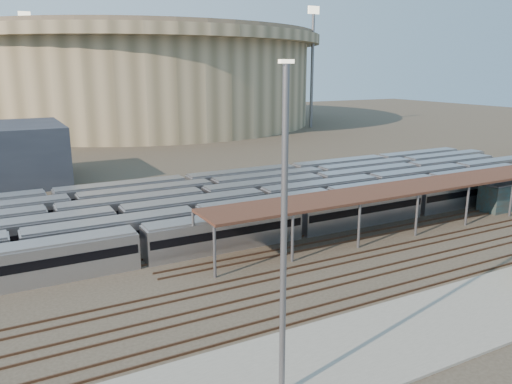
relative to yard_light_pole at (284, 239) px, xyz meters
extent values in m
plane|color=#383026|center=(11.55, 16.79, -10.01)|extent=(420.00, 420.00, 0.00)
cube|color=gray|center=(6.55, 1.79, -9.91)|extent=(50.00, 9.00, 0.20)
cube|color=#B2B1B6|center=(17.12, 24.79, -8.21)|extent=(112.00, 2.90, 3.60)
cube|color=#B2B1B6|center=(6.03, 28.99, -8.21)|extent=(112.00, 2.90, 3.60)
cube|color=#B2B1B6|center=(16.91, 33.19, -8.21)|extent=(112.00, 2.90, 3.60)
cube|color=#B2B1B6|center=(10.25, 37.39, -8.21)|extent=(112.00, 2.90, 3.60)
cube|color=#B2B1B6|center=(13.34, 41.59, -8.21)|extent=(112.00, 2.90, 3.60)
cube|color=#B2B1B6|center=(10.99, 45.79, -8.21)|extent=(112.00, 2.90, 3.60)
cylinder|color=slate|center=(3.55, 18.09, -7.51)|extent=(0.30, 0.30, 5.00)
cylinder|color=slate|center=(3.55, 23.49, -7.51)|extent=(0.30, 0.30, 5.00)
cylinder|color=slate|center=(12.12, 18.09, -7.51)|extent=(0.30, 0.30, 5.00)
cylinder|color=slate|center=(12.12, 23.49, -7.51)|extent=(0.30, 0.30, 5.00)
cylinder|color=slate|center=(20.69, 18.09, -7.51)|extent=(0.30, 0.30, 5.00)
cylinder|color=slate|center=(20.69, 23.49, -7.51)|extent=(0.30, 0.30, 5.00)
cylinder|color=slate|center=(29.26, 18.09, -7.51)|extent=(0.30, 0.30, 5.00)
cylinder|color=slate|center=(29.26, 23.49, -7.51)|extent=(0.30, 0.30, 5.00)
cylinder|color=slate|center=(37.83, 18.09, -7.51)|extent=(0.30, 0.30, 5.00)
cylinder|color=slate|center=(37.83, 23.49, -7.51)|extent=(0.30, 0.30, 5.00)
cylinder|color=slate|center=(46.40, 18.09, -7.51)|extent=(0.30, 0.30, 5.00)
cylinder|color=slate|center=(46.40, 23.49, -7.51)|extent=(0.30, 0.30, 5.00)
cube|color=#3E2219|center=(33.55, 20.79, -4.86)|extent=(60.00, 6.00, 0.30)
cube|color=#4C3323|center=(11.55, 15.04, -9.92)|extent=(170.00, 0.12, 0.18)
cube|color=#4C3323|center=(11.55, 16.54, -9.92)|extent=(170.00, 0.12, 0.18)
cube|color=#4C3323|center=(11.55, 11.04, -9.92)|extent=(170.00, 0.12, 0.18)
cube|color=#4C3323|center=(11.55, 12.54, -9.92)|extent=(170.00, 0.12, 0.18)
cube|color=#4C3323|center=(11.55, 7.04, -9.92)|extent=(170.00, 0.12, 0.18)
cube|color=#4C3323|center=(11.55, 8.54, -9.92)|extent=(170.00, 0.12, 0.18)
cylinder|color=tan|center=(36.55, 156.79, 3.99)|extent=(116.00, 116.00, 28.00)
cylinder|color=tan|center=(36.55, 156.79, 19.49)|extent=(124.00, 124.00, 3.00)
cylinder|color=brown|center=(36.55, 156.79, 21.74)|extent=(120.00, 120.00, 1.50)
cylinder|color=slate|center=(81.55, 116.79, 7.99)|extent=(1.00, 1.00, 36.00)
cube|color=#FFF2CC|center=(81.55, 116.79, 27.19)|extent=(4.00, 0.60, 2.40)
cylinder|color=slate|center=(1.55, 176.79, 7.99)|extent=(1.00, 1.00, 36.00)
cube|color=#FFF2CC|center=(1.55, 176.79, 27.19)|extent=(4.00, 0.60, 2.40)
cylinder|color=slate|center=(0.00, 0.00, -0.18)|extent=(0.36, 0.36, 19.24)
cube|color=#FFF2CC|center=(0.00, 0.00, 9.54)|extent=(0.81, 0.32, 0.20)
camera|label=1|loc=(-13.69, -22.33, 9.20)|focal=35.00mm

